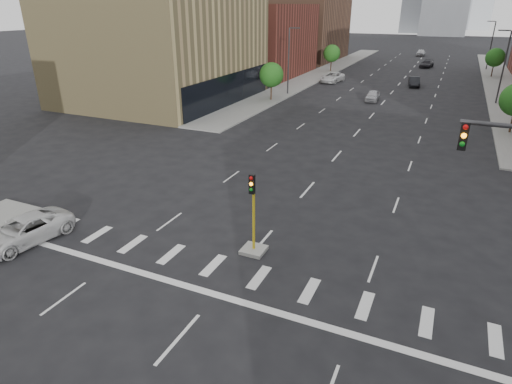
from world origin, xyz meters
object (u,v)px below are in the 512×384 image
Objects in this scene: car_near_left at (373,96)px; car_far_left at (332,77)px; car_mid_right at (414,82)px; car_distant at (421,53)px; median_traffic_signal at (253,236)px; car_deep_right at (427,64)px; parked_minivan at (24,230)px.

car_far_left is (-9.00, 12.73, 0.10)m from car_near_left.
car_distant is at bearing 84.68° from car_mid_right.
median_traffic_signal is 0.77× the size of car_far_left.
car_mid_right is 0.90× the size of car_deep_right.
car_mid_right is (3.86, 14.02, 0.05)m from car_near_left.
car_mid_right is at bearing 85.77° from parked_minivan.
car_far_left is at bearing -108.00° from car_deep_right.
car_far_left is at bearing 100.97° from median_traffic_signal.
median_traffic_signal is at bearing -83.00° from car_deep_right.
car_mid_right is at bearing -87.27° from car_distant.
median_traffic_signal reaches higher than car_distant.
car_near_left is 61.22m from car_distant.
car_distant reaches higher than car_mid_right.
car_distant is (0.80, 61.22, 0.14)m from car_near_left.
car_far_left is (-12.86, -1.29, 0.05)m from car_mid_right.
parked_minivan is (-11.70, -4.18, -0.27)m from median_traffic_signal.
car_mid_right is 24.34m from car_deep_right.
median_traffic_signal reaches higher than car_deep_right.
car_mid_right is at bearing 12.47° from car_far_left.
car_near_left is 14.54m from car_mid_right.
car_far_left is 28.69m from car_deep_right.
car_far_left is (-10.50, 54.19, -0.18)m from median_traffic_signal.
car_far_left reaches higher than parked_minivan.
car_mid_right is (2.36, 55.47, -0.23)m from median_traffic_signal.
car_distant is at bearing 90.39° from median_traffic_signal.
median_traffic_signal is 0.90× the size of car_distant.
car_near_left is 0.71× the size of car_far_left.
car_deep_right is 23.07m from car_distant.
car_deep_right is at bearing 89.50° from parked_minivan.
median_traffic_signal is 1.08× the size of car_near_left.
median_traffic_signal is 0.86× the size of parked_minivan.
median_traffic_signal reaches higher than car_near_left.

